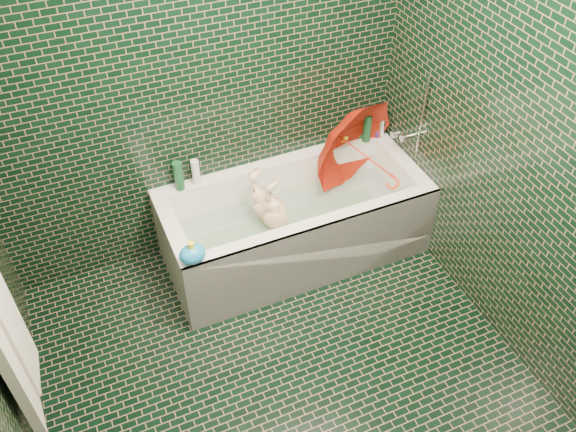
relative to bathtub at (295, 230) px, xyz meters
name	(u,v)px	position (x,y,z in m)	size (l,w,h in m)	color
floor	(296,395)	(-0.45, -1.01, -0.21)	(2.80, 2.80, 0.00)	black
wall_back	(197,79)	(-0.45, 0.39, 1.04)	(2.80, 2.80, 0.00)	black
wall_right	(543,160)	(0.85, -1.01, 1.04)	(2.80, 2.80, 0.00)	black
bathtub	(295,230)	(0.00, 0.00, 0.00)	(1.70, 0.75, 0.55)	white
bath_mat	(294,234)	(0.00, 0.02, -0.06)	(1.35, 0.47, 0.01)	green
water	(294,219)	(0.00, 0.02, 0.09)	(1.48, 0.53, 0.00)	silver
faucet	(410,132)	(0.81, 0.01, 0.56)	(0.18, 0.19, 0.55)	silver
child	(277,222)	(-0.12, 0.03, 0.10)	(0.31, 0.20, 0.85)	beige
umbrella	(367,157)	(0.54, 0.06, 0.41)	(0.67, 0.67, 0.59)	red
soap_bottle_a	(378,135)	(0.79, 0.33, 0.34)	(0.09, 0.09, 0.23)	white
soap_bottle_b	(381,136)	(0.80, 0.31, 0.34)	(0.10, 0.10, 0.21)	#481F74
soap_bottle_c	(363,139)	(0.67, 0.33, 0.34)	(0.14, 0.14, 0.18)	#144926
bottle_right_tall	(367,128)	(0.68, 0.31, 0.44)	(0.06, 0.06, 0.21)	#144926
bottle_right_pump	(382,126)	(0.80, 0.31, 0.42)	(0.05, 0.05, 0.16)	silver
bottle_left_tall	(179,176)	(-0.66, 0.33, 0.44)	(0.06, 0.06, 0.20)	#144926
bottle_left_short	(196,172)	(-0.54, 0.33, 0.43)	(0.05, 0.05, 0.18)	white
rubber_duck	(343,136)	(0.52, 0.36, 0.38)	(0.13, 0.10, 0.10)	yellow
bath_toy	(192,254)	(-0.77, -0.32, 0.40)	(0.17, 0.15, 0.15)	#1886D9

